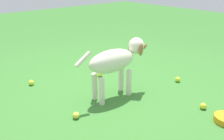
% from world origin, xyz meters
% --- Properties ---
extents(ground, '(14.00, 14.00, 0.00)m').
position_xyz_m(ground, '(0.00, 0.00, 0.00)').
color(ground, '#38722D').
extents(dog, '(0.27, 0.95, 0.64)m').
position_xyz_m(dog, '(0.15, -0.07, 0.42)').
color(dog, silver).
rests_on(dog, ground).
extents(tennis_ball_0, '(0.07, 0.07, 0.07)m').
position_xyz_m(tennis_ball_0, '(0.25, -0.68, 0.03)').
color(tennis_ball_0, '#D4D240').
rests_on(tennis_ball_0, ground).
extents(tennis_ball_1, '(0.07, 0.07, 0.07)m').
position_xyz_m(tennis_ball_1, '(0.40, 0.79, 0.03)').
color(tennis_ball_1, '#C6DE2E').
rests_on(tennis_ball_1, ground).
extents(tennis_ball_2, '(0.07, 0.07, 0.07)m').
position_xyz_m(tennis_ball_2, '(-0.39, 0.12, 0.03)').
color(tennis_ball_2, '#CFD93C').
rests_on(tennis_ball_2, ground).
extents(tennis_ball_3, '(0.07, 0.07, 0.07)m').
position_xyz_m(tennis_ball_3, '(-0.75, -0.70, 0.03)').
color(tennis_ball_3, yellow).
rests_on(tennis_ball_3, ground).
extents(tennis_ball_4, '(0.07, 0.07, 0.07)m').
position_xyz_m(tennis_ball_4, '(0.97, 0.42, 0.03)').
color(tennis_ball_4, yellow).
rests_on(tennis_ball_4, ground).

